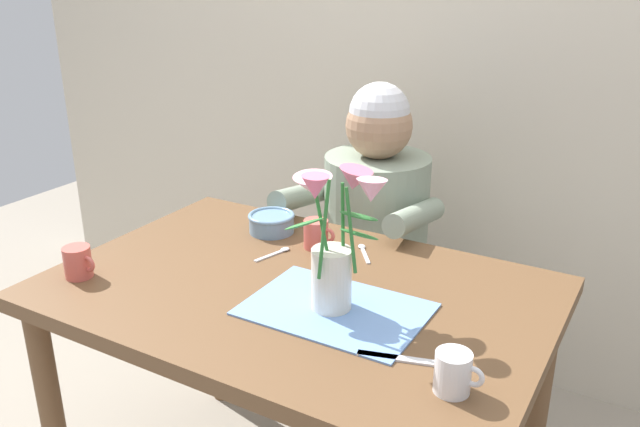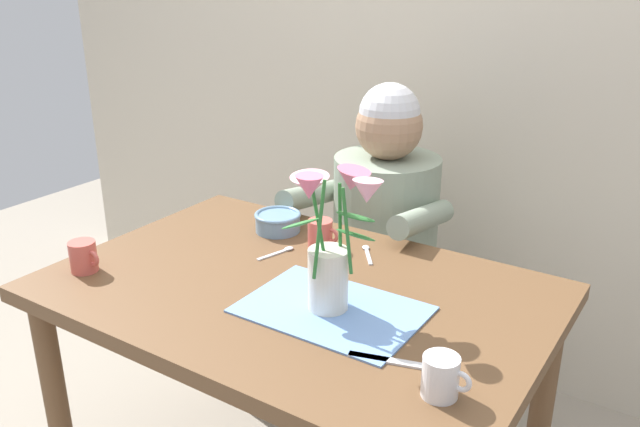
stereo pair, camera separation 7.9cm
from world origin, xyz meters
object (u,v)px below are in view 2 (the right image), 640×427
Objects in this scene: flower_vase at (331,239)px; ceramic_mug at (84,257)px; seated_person at (384,255)px; coffee_cup at (321,234)px; dinner_knife at (395,362)px; ceramic_bowl at (278,221)px; tea_cup at (441,377)px.

flower_vase is 0.67m from ceramic_mug.
coffee_cup is (0.01, -0.39, 0.22)m from seated_person.
dinner_knife is 2.04× the size of coffee_cup.
ceramic_mug reaches higher than ceramic_bowl.
seated_person is 0.78m from flower_vase.
seated_person is 1.01m from tea_cup.
ceramic_mug is at bearing -117.52° from ceramic_bowl.
dinner_knife is at bearing -60.68° from seated_person.
tea_cup is (0.54, -0.43, 0.00)m from coffee_cup.
ceramic_mug is (-0.63, -0.18, -0.13)m from flower_vase.
seated_person is 5.97× the size of dinner_knife.
ceramic_bowl is 0.73m from dinner_knife.
coffee_cup reaches higher than dinner_knife.
seated_person is 12.20× the size of ceramic_mug.
dinner_knife is at bearing -26.56° from flower_vase.
tea_cup is 0.96m from ceramic_mug.
dinner_knife is (0.43, -0.78, 0.18)m from seated_person.
seated_person is 0.96m from ceramic_mug.
flower_vase is at bearing 137.58° from dinner_knife.
seated_person reaches higher than dinner_knife.
tea_cup is at bearing -33.11° from ceramic_bowl.
dinner_knife is at bearing 4.46° from ceramic_mug.
flower_vase is 2.54× the size of ceramic_bowl.
flower_vase is 3.71× the size of ceramic_mug.
seated_person is 12.20× the size of tea_cup.
flower_vase reaches higher than ceramic_bowl.
coffee_cup is at bearing 122.13° from dinner_knife.
dinner_knife is 2.04× the size of tea_cup.
dinner_knife is 0.58m from coffee_cup.
ceramic_bowl is 0.72× the size of dinner_knife.
tea_cup is at bearing -56.23° from seated_person.
dinner_knife is at bearing 157.33° from tea_cup.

